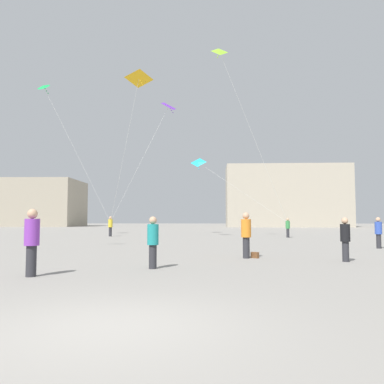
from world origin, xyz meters
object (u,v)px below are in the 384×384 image
kite_emerald_diamond (44,87)px  kite_cyan_delta (200,164)px  person_in_teal (153,240)px  person_in_purple (32,239)px  handbag_beside_flyer (255,255)px  kite_amber_delta (139,81)px  person_in_blue (378,231)px  building_left_hall (45,203)px  kite_lime_delta (222,59)px  building_centre_hall (286,196)px  person_in_yellow (110,225)px  person_in_black (345,237)px  person_in_green (288,227)px  person_in_orange (246,233)px  kite_violet_delta (168,107)px

kite_emerald_diamond → kite_cyan_delta: (14.52, 0.32, -7.23)m
person_in_teal → person_in_purple: size_ratio=0.89×
handbag_beside_flyer → kite_amber_delta: bearing=116.3°
kite_cyan_delta → kite_emerald_diamond: bearing=-178.7°
person_in_blue → building_left_hall: building_left_hall is taller
kite_cyan_delta → handbag_beside_flyer: bearing=-81.8°
kite_lime_delta → building_centre_hall: (14.68, 52.92, -8.31)m
kite_lime_delta → building_left_hall: bearing=124.3°
kite_lime_delta → person_in_yellow: bearing=157.3°
person_in_black → kite_lime_delta: kite_lime_delta is taller
kite_lime_delta → person_in_purple: bearing=-105.2°
person_in_green → kite_cyan_delta: kite_cyan_delta is taller
person_in_purple → handbag_beside_flyer: size_ratio=5.75×
person_in_orange → person_in_purple: person_in_purple is taller
building_centre_hall → person_in_black: bearing=-98.7°
person_in_black → building_left_hall: bearing=13.5°
kite_amber_delta → kite_violet_delta: (1.72, 6.88, -0.30)m
kite_amber_delta → building_left_hall: (-32.38, 57.47, -7.77)m
person_in_yellow → building_left_hall: bearing=-20.9°
person_in_purple → kite_amber_delta: kite_amber_delta is taller
person_in_orange → person_in_green: bearing=-23.2°
person_in_yellow → person_in_teal: 24.78m
building_centre_hall → building_left_hall: bearing=175.1°
person_in_blue → person_in_yellow: person_in_yellow is taller
person_in_yellow → kite_violet_delta: 13.00m
person_in_orange → person_in_blue: 9.50m
person_in_purple → person_in_orange: bearing=-118.5°
kite_violet_delta → building_centre_hall: size_ratio=0.47×
kite_amber_delta → person_in_blue: bearing=-33.9°
building_centre_hall → handbag_beside_flyer: bearing=-101.4°
person_in_orange → person_in_green: size_ratio=1.09×
kite_lime_delta → kite_cyan_delta: bearing=116.7°
person_in_blue → person_in_teal: 14.25m
kite_lime_delta → building_left_hall: 70.33m
handbag_beside_flyer → kite_lime_delta: bearing=93.1°
person_in_blue → kite_lime_delta: (-8.04, 10.01, 13.81)m
person_in_yellow → person_in_black: (14.25, -21.20, -0.12)m
person_in_blue → person_in_green: person_in_green is taller
person_in_green → kite_lime_delta: 15.17m
person_in_yellow → kite_cyan_delta: size_ratio=0.22×
person_in_green → kite_violet_delta: 16.54m
person_in_teal → handbag_beside_flyer: size_ratio=5.13×
kite_cyan_delta → building_left_hall: 65.39m
building_left_hall → person_in_purple: bearing=-66.9°
person_in_orange → handbag_beside_flyer: person_in_orange is taller
kite_cyan_delta → kite_amber_delta: 8.99m
person_in_green → person_in_teal: bearing=173.2°
building_centre_hall → kite_violet_delta: bearing=-113.4°
person_in_teal → person_in_black: size_ratio=1.01×
person_in_black → kite_lime_delta: 22.24m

